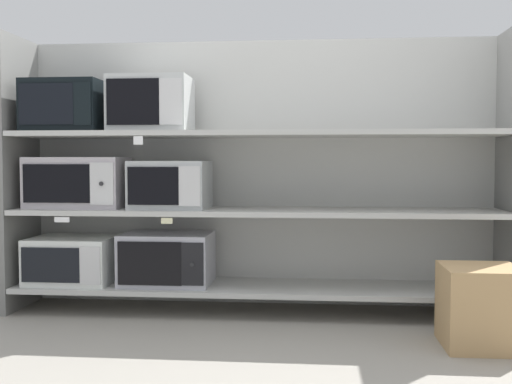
{
  "coord_description": "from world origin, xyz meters",
  "views": [
    {
      "loc": [
        0.34,
        -3.61,
        0.9
      ],
      "look_at": [
        0.0,
        0.0,
        0.72
      ],
      "focal_mm": 43.15,
      "sensor_mm": 36.0,
      "label": 1
    }
  ],
  "objects": [
    {
      "name": "shelf_0",
      "position": [
        0.0,
        0.0,
        0.15
      ],
      "size": [
        2.86,
        0.49,
        0.03
      ],
      "primitive_type": "cube",
      "color": "beige",
      "rests_on": "ground"
    },
    {
      "name": "price_tag_0",
      "position": [
        -1.09,
        -0.25,
        0.57
      ],
      "size": [
        0.09,
        0.0,
        0.03
      ],
      "primitive_type": "cube",
      "color": "white"
    },
    {
      "name": "shelf_1",
      "position": [
        0.0,
        0.0,
        0.6
      ],
      "size": [
        2.86,
        0.49,
        0.03
      ],
      "primitive_type": "cube",
      "color": "beige"
    },
    {
      "name": "price_tag_2",
      "position": [
        -0.64,
        -0.25,
        1.02
      ],
      "size": [
        0.05,
        0.0,
        0.05
      ],
      "primitive_type": "cube",
      "color": "white"
    },
    {
      "name": "shipping_carton",
      "position": [
        1.15,
        -0.58,
        0.2
      ],
      "size": [
        0.37,
        0.37,
        0.39
      ],
      "primitive_type": "cube",
      "color": "tan",
      "rests_on": "ground"
    },
    {
      "name": "microwave_4",
      "position": [
        -1.14,
        -0.0,
        1.23
      ],
      "size": [
        0.45,
        0.4,
        0.31
      ],
      "color": "black",
      "rests_on": "shelf_2"
    },
    {
      "name": "microwave_3",
      "position": [
        -0.51,
        -0.0,
        0.76
      ],
      "size": [
        0.45,
        0.38,
        0.28
      ],
      "color": "#B1B6B7",
      "rests_on": "shelf_1"
    },
    {
      "name": "back_panel",
      "position": [
        0.0,
        0.26,
        0.83
      ],
      "size": [
        3.06,
        0.04,
        1.65
      ],
      "primitive_type": "cube",
      "color": "#B2B2AD",
      "rests_on": "ground"
    },
    {
      "name": "microwave_2",
      "position": [
        -1.08,
        -0.0,
        0.77
      ],
      "size": [
        0.57,
        0.36,
        0.31
      ],
      "color": "#BCB5BC",
      "rests_on": "shelf_1"
    },
    {
      "name": "ground",
      "position": [
        0.0,
        -1.0,
        -0.01
      ],
      "size": [
        6.86,
        6.0,
        0.02
      ],
      "primitive_type": "cube",
      "color": "gray"
    },
    {
      "name": "microwave_0",
      "position": [
        -1.12,
        -0.0,
        0.3
      ],
      "size": [
        0.5,
        0.41,
        0.28
      ],
      "color": "white",
      "rests_on": "shelf_0"
    },
    {
      "name": "price_tag_1",
      "position": [
        -0.48,
        -0.25,
        0.57
      ],
      "size": [
        0.06,
        0.0,
        0.03
      ],
      "primitive_type": "cube",
      "color": "beige"
    },
    {
      "name": "microwave_5",
      "position": [
        -0.63,
        -0.0,
        1.24
      ],
      "size": [
        0.47,
        0.34,
        0.33
      ],
      "color": "#BBBFBD",
      "rests_on": "shelf_2"
    },
    {
      "name": "upright_left",
      "position": [
        -1.46,
        0.0,
        0.83
      ],
      "size": [
        0.05,
        0.49,
        1.65
      ],
      "primitive_type": "cube",
      "color": "slate",
      "rests_on": "ground"
    },
    {
      "name": "shelf_2",
      "position": [
        0.0,
        0.0,
        1.06
      ],
      "size": [
        2.86,
        0.49,
        0.03
      ],
      "primitive_type": "cube",
      "color": "beige"
    },
    {
      "name": "upright_right",
      "position": [
        1.46,
        0.0,
        0.83
      ],
      "size": [
        0.05,
        0.49,
        1.65
      ],
      "primitive_type": "cube",
      "color": "slate",
      "rests_on": "ground"
    },
    {
      "name": "microwave_1",
      "position": [
        -0.54,
        -0.0,
        0.31
      ],
      "size": [
        0.53,
        0.39,
        0.31
      ],
      "color": "#B0B1BC",
      "rests_on": "shelf_0"
    }
  ]
}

